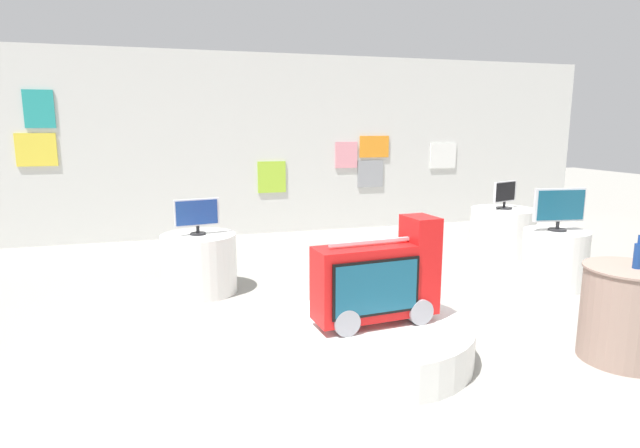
# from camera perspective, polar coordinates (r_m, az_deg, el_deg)

# --- Properties ---
(ground_plane) EXTENTS (30.00, 30.00, 0.00)m
(ground_plane) POSITION_cam_1_polar(r_m,az_deg,el_deg) (3.99, 10.60, -15.70)
(ground_plane) COLOR gray
(back_wall_display) EXTENTS (11.68, 0.13, 2.89)m
(back_wall_display) POSITION_cam_1_polar(r_m,az_deg,el_deg) (8.62, -5.43, 8.54)
(back_wall_display) COLOR silver
(back_wall_display) RESTS_ON ground
(main_display_pedestal) EXTENTS (1.48, 1.48, 0.28)m
(main_display_pedestal) POSITION_cam_1_polar(r_m,az_deg,el_deg) (4.12, 6.00, -12.53)
(main_display_pedestal) COLOR silver
(main_display_pedestal) RESTS_ON ground
(novelty_firetruck_tv) EXTENTS (0.98, 0.41, 0.80)m
(novelty_firetruck_tv) POSITION_cam_1_polar(r_m,az_deg,el_deg) (3.96, 6.42, -6.30)
(novelty_firetruck_tv) COLOR gray
(novelty_firetruck_tv) RESTS_ON main_display_pedestal
(display_pedestal_left_rear) EXTENTS (0.79, 0.79, 0.63)m
(display_pedestal_left_rear) POSITION_cam_1_polar(r_m,az_deg,el_deg) (5.72, -13.03, -4.22)
(display_pedestal_left_rear) COLOR silver
(display_pedestal_left_rear) RESTS_ON ground
(tv_on_left_rear) EXTENTS (0.47, 0.16, 0.38)m
(tv_on_left_rear) POSITION_cam_1_polar(r_m,az_deg,el_deg) (5.61, -13.27, 1.04)
(tv_on_left_rear) COLOR black
(tv_on_left_rear) RESTS_ON display_pedestal_left_rear
(display_pedestal_center_rear) EXTENTS (0.88, 0.88, 0.63)m
(display_pedestal_center_rear) POSITION_cam_1_polar(r_m,az_deg,el_deg) (7.69, 19.29, -0.74)
(display_pedestal_center_rear) COLOR silver
(display_pedestal_center_rear) RESTS_ON ground
(tv_on_center_rear) EXTENTS (0.45, 0.22, 0.38)m
(tv_on_center_rear) POSITION_cam_1_polar(r_m,az_deg,el_deg) (7.61, 19.54, 3.12)
(tv_on_center_rear) COLOR black
(tv_on_center_rear) RESTS_ON display_pedestal_center_rear
(display_pedestal_right_rear) EXTENTS (0.69, 0.69, 0.63)m
(display_pedestal_right_rear) POSITION_cam_1_polar(r_m,az_deg,el_deg) (6.34, 24.25, -3.46)
(display_pedestal_right_rear) COLOR silver
(display_pedestal_right_rear) RESTS_ON ground
(tv_on_right_rear) EXTENTS (0.59, 0.19, 0.46)m
(tv_on_right_rear) POSITION_cam_1_polar(r_m,az_deg,el_deg) (6.23, 24.69, 1.71)
(tv_on_right_rear) COLOR black
(tv_on_right_rear) RESTS_ON display_pedestal_right_rear
(side_table_round) EXTENTS (0.67, 0.67, 0.73)m
(side_table_round) POSITION_cam_1_polar(r_m,az_deg,el_deg) (4.62, 30.51, -8.36)
(side_table_round) COLOR gray
(side_table_round) RESTS_ON ground
(bottle_on_side_table) EXTENTS (0.06, 0.06, 0.25)m
(bottle_on_side_table) POSITION_cam_1_polar(r_m,az_deg,el_deg) (4.49, 31.41, -2.91)
(bottle_on_side_table) COLOR navy
(bottle_on_side_table) RESTS_ON side_table_round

